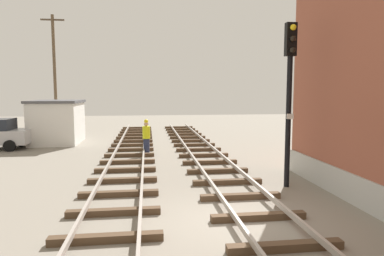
# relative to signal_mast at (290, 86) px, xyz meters

# --- Properties ---
(ground_plane) EXTENTS (80.00, 80.00, 0.00)m
(ground_plane) POSITION_rel_signal_mast_xyz_m (-2.70, -2.91, -3.50)
(ground_plane) COLOR gray
(track_near_building) EXTENTS (2.50, 46.81, 0.32)m
(track_near_building) POSITION_rel_signal_mast_xyz_m (-1.98, -2.91, -3.37)
(track_near_building) COLOR #4C3826
(track_near_building) RESTS_ON ground
(track_centre) EXTENTS (2.50, 46.81, 0.32)m
(track_centre) POSITION_rel_signal_mast_xyz_m (-5.72, -2.91, -3.37)
(track_centre) COLOR #4C3826
(track_centre) RESTS_ON ground
(signal_mast) EXTENTS (0.36, 0.40, 5.60)m
(signal_mast) POSITION_rel_signal_mast_xyz_m (0.00, 0.00, 0.00)
(signal_mast) COLOR black
(signal_mast) RESTS_ON ground
(control_hut) EXTENTS (3.00, 3.80, 2.76)m
(control_hut) POSITION_rel_signal_mast_xyz_m (-10.54, 11.69, -2.11)
(control_hut) COLOR silver
(control_hut) RESTS_ON ground
(utility_pole_far) EXTENTS (1.80, 0.24, 9.34)m
(utility_pole_far) POSITION_rel_signal_mast_xyz_m (-12.10, 17.74, 1.37)
(utility_pole_far) COLOR brown
(utility_pole_far) RESTS_ON ground
(track_worker_foreground) EXTENTS (0.40, 0.40, 1.87)m
(track_worker_foreground) POSITION_rel_signal_mast_xyz_m (-4.86, 6.89, -2.57)
(track_worker_foreground) COLOR #262D4C
(track_worker_foreground) RESTS_ON ground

